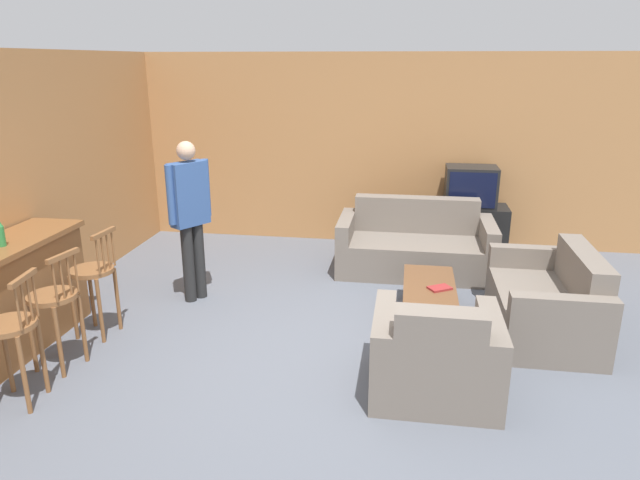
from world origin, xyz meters
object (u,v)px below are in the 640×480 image
(coffee_table, at_px, (429,289))
(armchair_near, at_px, (436,358))
(bar_chair_near, at_px, (12,335))
(bar_chair_mid, at_px, (55,305))
(loveseat_right, at_px, (548,303))
(book_on_table, at_px, (440,288))
(couch_far, at_px, (415,247))
(bar_chair_far, at_px, (94,278))
(bottle, at_px, (0,233))
(person_by_window, at_px, (190,212))
(tv_unit, at_px, (467,230))
(tv, at_px, (471,186))

(coffee_table, bearing_deg, armchair_near, -89.51)
(bar_chair_near, distance_m, coffee_table, 3.69)
(bar_chair_near, relative_size, bar_chair_mid, 1.00)
(loveseat_right, height_order, book_on_table, loveseat_right)
(armchair_near, bearing_deg, couch_far, 93.08)
(bar_chair_near, height_order, couch_far, bar_chair_near)
(bar_chair_near, bearing_deg, coffee_table, 32.99)
(couch_far, xyz_separation_m, book_on_table, (0.23, -1.47, 0.07))
(bar_chair_far, xyz_separation_m, book_on_table, (3.18, 0.74, -0.20))
(bar_chair_mid, bearing_deg, bar_chair_near, -89.99)
(armchair_near, distance_m, coffee_table, 1.40)
(bottle, bearing_deg, couch_far, 37.09)
(coffee_table, bearing_deg, person_by_window, 177.89)
(tv_unit, height_order, book_on_table, tv_unit)
(bar_chair_far, xyz_separation_m, couch_far, (2.95, 2.21, -0.27))
(coffee_table, bearing_deg, bar_chair_far, -164.46)
(bar_chair_far, bearing_deg, bar_chair_near, -90.00)
(book_on_table, bearing_deg, person_by_window, 175.42)
(couch_far, xyz_separation_m, loveseat_right, (1.24, -1.51, -0.00))
(coffee_table, relative_size, person_by_window, 0.64)
(bar_chair_near, relative_size, tv, 1.58)
(bar_chair_mid, distance_m, person_by_window, 1.72)
(tv, relative_size, book_on_table, 2.55)
(bar_chair_mid, bearing_deg, couch_far, 43.70)
(armchair_near, xyz_separation_m, book_on_table, (0.08, 1.28, 0.07))
(tv_unit, height_order, bottle, bottle)
(coffee_table, bearing_deg, couch_far, 95.74)
(loveseat_right, bearing_deg, bottle, -166.57)
(person_by_window, bearing_deg, book_on_table, -4.58)
(couch_far, height_order, tv_unit, couch_far)
(tv_unit, bearing_deg, bar_chair_near, -131.32)
(bar_chair_far, height_order, coffee_table, bar_chair_far)
(armchair_near, distance_m, loveseat_right, 1.65)
(bar_chair_far, height_order, tv_unit, bar_chair_far)
(armchair_near, distance_m, tv_unit, 3.58)
(bar_chair_near, distance_m, tv_unit, 5.52)
(bar_chair_far, xyz_separation_m, tv, (3.64, 3.00, 0.35))
(bar_chair_mid, distance_m, tv, 5.14)
(armchair_near, bearing_deg, coffee_table, 90.49)
(bar_chair_near, distance_m, book_on_table, 3.71)
(loveseat_right, relative_size, tv_unit, 1.47)
(tv, bearing_deg, armchair_near, -98.75)
(loveseat_right, bearing_deg, armchair_near, -131.41)
(loveseat_right, bearing_deg, coffee_table, 171.89)
(book_on_table, relative_size, person_by_window, 0.15)
(couch_far, xyz_separation_m, armchair_near, (0.15, -2.75, 0.00))
(book_on_table, height_order, person_by_window, person_by_window)
(armchair_near, relative_size, tv, 1.48)
(bar_chair_mid, xyz_separation_m, book_on_table, (3.18, 1.35, -0.20))
(loveseat_right, distance_m, bottle, 4.93)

